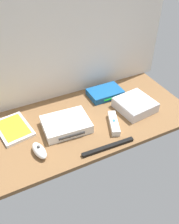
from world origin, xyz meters
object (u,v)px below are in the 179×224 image
game_console (66,124)px  sensor_bar (108,147)px  mini_computer (135,105)px  network_router (105,93)px  game_case (14,128)px  remote_nunchuk (39,151)px  remote_wand (114,123)px

game_console → sensor_bar: size_ratio=0.92×
game_console → mini_computer: bearing=0.6°
game_console → network_router: game_console is taller
game_case → remote_nunchuk: 20.46cm
game_console → remote_wand: size_ratio=1.46×
game_case → sensor_bar: size_ratio=0.87×
game_case → sensor_bar: (33.35, -29.20, -0.06)cm
remote_wand → sensor_bar: bearing=-108.3°
game_console → sensor_bar: 22.64cm
game_case → remote_wand: size_ratio=1.38×
game_case → network_router: 51.35cm
remote_nunchuk → sensor_bar: (26.97, -9.80, -1.34)cm
remote_wand → sensor_bar: remote_wand is taller
mini_computer → remote_nunchuk: bearing=-171.7°
remote_wand → sensor_bar: 14.63cm
game_case → remote_wand: bearing=-31.6°
game_console → game_case: (-22.21, 9.55, -1.44)cm
game_console → network_router: (28.85, 14.84, -0.50)cm
game_console → network_router: bearing=31.3°
mini_computer → sensor_bar: size_ratio=0.78×
sensor_bar → game_case: bearing=141.2°
game_console → mini_computer: size_ratio=1.17×
remote_wand → sensor_bar: size_ratio=0.63×
remote_wand → remote_nunchuk: remote_nunchuk is taller
game_case → remote_wand: 46.35cm
game_console → mini_computer: (36.56, -2.18, 0.44)cm
game_console → mini_computer: mini_computer is taller
game_case → remote_nunchuk: (6.38, -19.40, 1.28)cm
game_case → mini_computer: bearing=-20.0°
game_case → sensor_bar: game_case is taller
game_console → remote_nunchuk: 18.65cm
mini_computer → sensor_bar: (-25.42, -17.47, -1.94)cm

